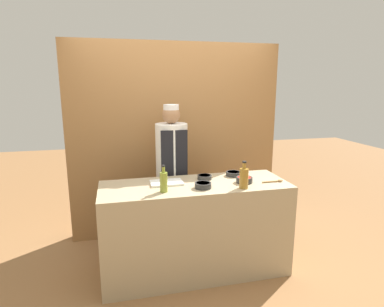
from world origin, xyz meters
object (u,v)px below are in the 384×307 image
object	(u,v)px
bottle_oil	(164,181)
sauce_bowl_orange	(203,185)
sauce_bowl_white	(205,177)
wooden_spoon	(275,181)
cutting_board	(167,183)
chef_center	(172,173)
bottle_vinegar	(244,178)
sauce_bowl_red	(244,180)
sauce_bowl_purple	(233,174)

from	to	relation	value
bottle_oil	sauce_bowl_orange	bearing A→B (deg)	2.91
sauce_bowl_white	wooden_spoon	distance (m)	0.71
cutting_board	chef_center	size ratio (longest dim) A/B	0.19
bottle_vinegar	sauce_bowl_red	bearing A→B (deg)	65.49
sauce_bowl_purple	bottle_vinegar	distance (m)	0.42
wooden_spoon	chef_center	xyz separation A→B (m)	(-0.93, 0.68, -0.04)
sauce_bowl_orange	chef_center	world-z (taller)	chef_center
sauce_bowl_orange	chef_center	bearing A→B (deg)	104.29
sauce_bowl_orange	sauce_bowl_white	bearing A→B (deg)	71.45
cutting_board	bottle_vinegar	xyz separation A→B (m)	(0.69, -0.31, 0.09)
sauce_bowl_orange	bottle_vinegar	distance (m)	0.39
bottle_oil	chef_center	bearing A→B (deg)	74.22
bottle_vinegar	chef_center	distance (m)	0.97
sauce_bowl_white	bottle_vinegar	size ratio (longest dim) A/B	0.56
sauce_bowl_orange	bottle_oil	distance (m)	0.38
sauce_bowl_orange	bottle_vinegar	size ratio (longest dim) A/B	0.60
chef_center	cutting_board	bearing A→B (deg)	-106.25
cutting_board	bottle_vinegar	distance (m)	0.76
sauce_bowl_red	bottle_vinegar	world-z (taller)	bottle_vinegar
sauce_bowl_purple	wooden_spoon	size ratio (longest dim) A/B	0.71
sauce_bowl_red	sauce_bowl_orange	xyz separation A→B (m)	(-0.45, -0.07, -0.00)
sauce_bowl_purple	bottle_oil	bearing A→B (deg)	-157.00
sauce_bowl_red	sauce_bowl_purple	size ratio (longest dim) A/B	1.02
sauce_bowl_purple	bottle_vinegar	bearing A→B (deg)	-97.41
sauce_bowl_red	sauce_bowl_purple	distance (m)	0.25
sauce_bowl_white	wooden_spoon	bearing A→B (deg)	-21.41
bottle_oil	wooden_spoon	size ratio (longest dim) A/B	1.13
sauce_bowl_red	bottle_oil	xyz separation A→B (m)	(-0.82, -0.09, 0.07)
bottle_oil	chef_center	xyz separation A→B (m)	(0.20, 0.71, -0.13)
cutting_board	chef_center	bearing A→B (deg)	73.75
bottle_vinegar	bottle_oil	xyz separation A→B (m)	(-0.75, 0.07, -0.00)
sauce_bowl_white	sauce_bowl_orange	xyz separation A→B (m)	(-0.09, -0.27, 0.00)
sauce_bowl_white	sauce_bowl_purple	xyz separation A→B (m)	(0.34, 0.05, 0.00)
sauce_bowl_red	bottle_vinegar	bearing A→B (deg)	-114.51
sauce_bowl_orange	cutting_board	distance (m)	0.38
sauce_bowl_white	sauce_bowl_orange	world-z (taller)	sauce_bowl_orange
sauce_bowl_red	wooden_spoon	bearing A→B (deg)	-10.63
wooden_spoon	sauce_bowl_orange	bearing A→B (deg)	-178.96
sauce_bowl_white	sauce_bowl_red	xyz separation A→B (m)	(0.36, -0.20, 0.01)
wooden_spoon	bottle_vinegar	bearing A→B (deg)	-164.62
cutting_board	bottle_vinegar	bearing A→B (deg)	-24.12
sauce_bowl_purple	chef_center	size ratio (longest dim) A/B	0.09
bottle_vinegar	bottle_oil	size ratio (longest dim) A/B	1.04
bottle_oil	chef_center	distance (m)	0.75
bottle_vinegar	wooden_spoon	world-z (taller)	bottle_vinegar
sauce_bowl_white	chef_center	distance (m)	0.50
chef_center	bottle_vinegar	bearing A→B (deg)	-54.97
sauce_bowl_white	wooden_spoon	world-z (taller)	sauce_bowl_white
sauce_bowl_white	bottle_vinegar	distance (m)	0.47
sauce_bowl_purple	cutting_board	world-z (taller)	sauce_bowl_purple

